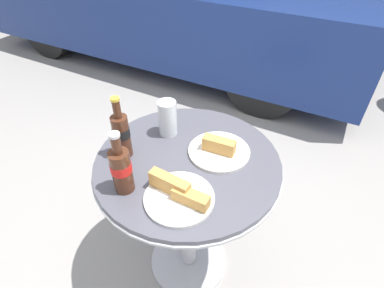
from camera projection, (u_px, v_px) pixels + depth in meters
ground_plane at (189, 260)px, 1.60m from camera, size 30.00×30.00×0.00m
bistro_table at (188, 191)px, 1.25m from camera, size 0.72×0.72×0.74m
cola_bottle_left at (121, 134)px, 1.09m from camera, size 0.06×0.06×0.25m
cola_bottle_right at (121, 169)px, 0.96m from camera, size 0.07×0.07×0.24m
drinking_glass at (168, 119)px, 1.21m from camera, size 0.08×0.08×0.15m
lunch_plate_near at (179, 194)px, 0.97m from camera, size 0.23×0.23×0.07m
lunch_plate_far at (219, 150)px, 1.15m from camera, size 0.24×0.24×0.07m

